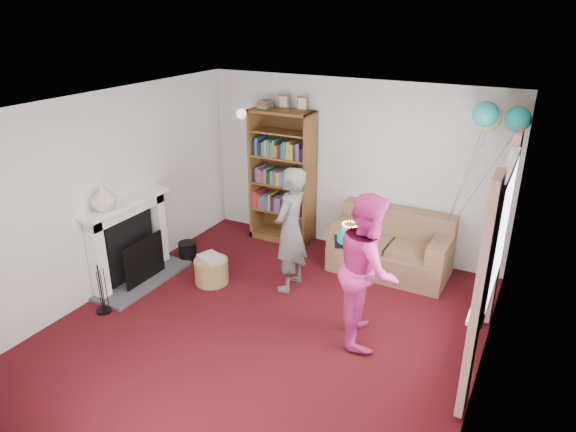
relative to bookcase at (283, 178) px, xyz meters
The scene contains 16 objects.
ground 2.70m from the bookcase, 66.53° to the right, with size 5.00×5.00×0.00m, color #340A07.
wall_back 1.05m from the bookcase, 11.70° to the left, with size 4.50×0.02×2.50m, color silver.
wall_left 2.64m from the bookcase, 118.69° to the right, with size 0.02×5.00×2.50m, color silver.
wall_right 4.00m from the bookcase, 35.24° to the right, with size 0.02×5.00×2.50m, color silver.
ceiling 2.93m from the bookcase, 66.53° to the right, with size 4.50×5.00×0.01m, color white.
fireplace 2.42m from the bookcase, 117.27° to the right, with size 0.55×1.80×1.12m.
window_bay 3.64m from the bookcase, 27.98° to the right, with size 0.14×2.02×2.20m.
wall_sconce 1.17m from the bookcase, behind, with size 0.16×0.23×0.16m.
bookcase is the anchor object (origin of this frame).
sofa 1.95m from the bookcase, ahead, with size 1.57×0.83×0.83m.
wicker_basket 1.88m from the bookcase, 95.69° to the right, with size 0.44×0.44×0.39m.
person_striped 1.55m from the bookcase, 58.51° to the right, with size 0.59×0.39×1.62m, color black.
person_magenta 2.76m from the bookcase, 42.80° to the right, with size 0.82×0.64×1.68m, color #D22A82.
birthday_cake 2.51m from the bookcase, 45.29° to the right, with size 0.32×0.32×0.22m.
balloons 3.16m from the bookcase, ahead, with size 0.79×0.67×1.78m.
mantel_vase 2.71m from the bookcase, 114.55° to the right, with size 0.31×0.31×0.32m, color beige.
Camera 1 is at (2.51, -4.20, 3.42)m, focal length 32.00 mm.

